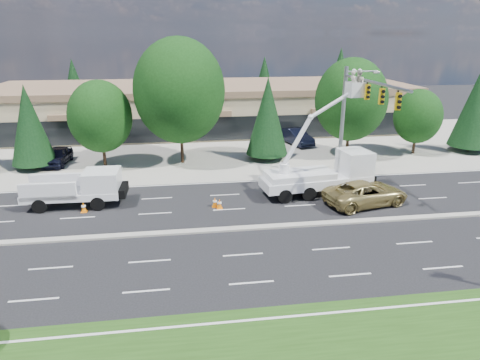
{
  "coord_description": "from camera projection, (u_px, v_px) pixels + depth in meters",
  "views": [
    {
      "loc": [
        -3.07,
        -23.67,
        11.43
      ],
      "look_at": [
        0.62,
        2.34,
        2.4
      ],
      "focal_mm": 32.0,
      "sensor_mm": 36.0,
      "label": 1
    }
  ],
  "objects": [
    {
      "name": "tree_front_c",
      "position": [
        100.0,
        117.0,
        37.53
      ],
      "size": [
        5.55,
        5.55,
        7.69
      ],
      "color": "#332114",
      "rests_on": "ground"
    },
    {
      "name": "tree_front_d",
      "position": [
        179.0,
        91.0,
        37.78
      ],
      "size": [
        8.12,
        8.12,
        11.27
      ],
      "color": "#332114",
      "rests_on": "ground"
    },
    {
      "name": "concrete_apron",
      "position": [
        211.0,
        148.0,
        45.01
      ],
      "size": [
        140.0,
        22.0,
        0.01
      ],
      "primitive_type": "cube",
      "color": "#9B988D",
      "rests_on": "ground"
    },
    {
      "name": "parked_car_west",
      "position": [
        57.0,
        156.0,
        39.1
      ],
      "size": [
        2.13,
        4.74,
        1.58
      ],
      "primitive_type": "imported",
      "rotation": [
        0.0,
        0.0,
        -0.06
      ],
      "color": "black",
      "rests_on": "ground"
    },
    {
      "name": "tree_front_g",
      "position": [
        418.0,
        116.0,
        41.77
      ],
      "size": [
        4.6,
        4.6,
        6.39
      ],
      "color": "#332114",
      "rests_on": "ground"
    },
    {
      "name": "strip_mall",
      "position": [
        204.0,
        106.0,
        53.43
      ],
      "size": [
        50.4,
        15.4,
        5.5
      ],
      "color": "#C3B486",
      "rests_on": "ground"
    },
    {
      "name": "tree_back_a",
      "position": [
        74.0,
        85.0,
        61.81
      ],
      "size": [
        4.09,
        4.09,
        8.07
      ],
      "color": "#332114",
      "rests_on": "ground"
    },
    {
      "name": "tree_front_b",
      "position": [
        29.0,
        124.0,
        36.91
      ],
      "size": [
        3.76,
        3.76,
        7.41
      ],
      "color": "#332114",
      "rests_on": "ground"
    },
    {
      "name": "traffic_cone_a",
      "position": [
        84.0,
        207.0,
        28.75
      ],
      "size": [
        0.4,
        0.4,
        0.7
      ],
      "color": "orange",
      "rests_on": "ground"
    },
    {
      "name": "traffic_cone_d",
      "position": [
        346.0,
        198.0,
        30.34
      ],
      "size": [
        0.4,
        0.4,
        0.7
      ],
      "color": "orange",
      "rests_on": "ground"
    },
    {
      "name": "road_median",
      "position": [
        235.0,
        229.0,
        26.26
      ],
      "size": [
        120.0,
        0.55,
        0.12
      ],
      "primitive_type": "cube",
      "color": "#9B988D",
      "rests_on": "ground"
    },
    {
      "name": "traffic_cone_b",
      "position": [
        220.0,
        204.0,
        29.34
      ],
      "size": [
        0.4,
        0.4,
        0.7
      ],
      "color": "orange",
      "rests_on": "ground"
    },
    {
      "name": "minivan",
      "position": [
        366.0,
        193.0,
        29.9
      ],
      "size": [
        6.49,
        4.04,
        1.67
      ],
      "primitive_type": "imported",
      "rotation": [
        0.0,
        0.0,
        1.79
      ],
      "color": "#A18D4D",
      "rests_on": "ground"
    },
    {
      "name": "tree_front_h",
      "position": [
        475.0,
        108.0,
        42.34
      ],
      "size": [
        4.18,
        4.18,
        8.25
      ],
      "color": "#332114",
      "rests_on": "ground"
    },
    {
      "name": "tree_front_e",
      "position": [
        268.0,
        116.0,
        39.64
      ],
      "size": [
        3.93,
        3.93,
        7.75
      ],
      "color": "#332114",
      "rests_on": "ground"
    },
    {
      "name": "tree_front_f",
      "position": [
        351.0,
        100.0,
        40.26
      ],
      "size": [
        6.77,
        6.77,
        9.4
      ],
      "color": "#332114",
      "rests_on": "ground"
    },
    {
      "name": "traffic_cone_c",
      "position": [
        215.0,
        202.0,
        29.6
      ],
      "size": [
        0.4,
        0.4,
        0.7
      ],
      "color": "orange",
      "rests_on": "ground"
    },
    {
      "name": "utility_pickup",
      "position": [
        80.0,
        191.0,
        29.68
      ],
      "size": [
        6.54,
        2.71,
        2.48
      ],
      "rotation": [
        0.0,
        0.0,
        -0.02
      ],
      "color": "white",
      "rests_on": "ground"
    },
    {
      "name": "bucket_truck",
      "position": [
        327.0,
        168.0,
        31.71
      ],
      "size": [
        8.48,
        3.51,
        9.09
      ],
      "rotation": [
        0.0,
        0.0,
        0.13
      ],
      "color": "white",
      "rests_on": "ground"
    },
    {
      "name": "parked_car_east",
      "position": [
        296.0,
        137.0,
        46.27
      ],
      "size": [
        3.15,
        5.39,
        1.68
      ],
      "primitive_type": "imported",
      "rotation": [
        0.0,
        0.0,
        0.29
      ],
      "color": "black",
      "rests_on": "ground"
    },
    {
      "name": "ground",
      "position": [
        235.0,
        230.0,
        26.28
      ],
      "size": [
        140.0,
        140.0,
        0.0
      ],
      "primitive_type": "plane",
      "color": "black",
      "rests_on": "ground"
    },
    {
      "name": "signal_mast",
      "position": [
        355.0,
        108.0,
        32.24
      ],
      "size": [
        2.76,
        10.16,
        9.0
      ],
      "color": "gray",
      "rests_on": "ground"
    },
    {
      "name": "tree_back_d",
      "position": [
        340.0,
        76.0,
        66.89
      ],
      "size": [
        4.77,
        4.77,
        9.4
      ],
      "color": "#332114",
      "rests_on": "ground"
    },
    {
      "name": "tree_back_b",
      "position": [
        172.0,
        79.0,
        63.43
      ],
      "size": [
        4.79,
        4.79,
        9.45
      ],
      "color": "#332114",
      "rests_on": "ground"
    },
    {
      "name": "tree_back_c",
      "position": [
        264.0,
        82.0,
        65.51
      ],
      "size": [
        4.15,
        4.15,
        8.18
      ],
      "color": "#332114",
      "rests_on": "ground"
    }
  ]
}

